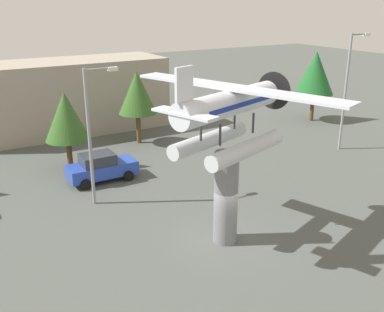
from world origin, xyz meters
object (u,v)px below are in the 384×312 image
at_px(streetlight_secondary, 348,84).
at_px(tree_far_east, 315,73).
at_px(storefront_building, 69,96).
at_px(tree_east, 66,116).
at_px(tree_center_back, 137,93).
at_px(display_pedestal, 226,198).
at_px(streetlight_primary, 93,127).
at_px(floatplane_monument, 230,114).
at_px(car_mid_blue, 101,167).

distance_m(streetlight_secondary, tree_far_east, 8.25).
relative_size(storefront_building, tree_east, 3.10).
bearing_deg(tree_center_back, display_pedestal, -99.99).
distance_m(tree_center_back, tree_far_east, 16.62).
relative_size(streetlight_primary, tree_east, 1.44).
bearing_deg(streetlight_secondary, tree_far_east, 60.55).
height_order(streetlight_secondary, storefront_building, streetlight_secondary).
distance_m(streetlight_primary, tree_center_back, 10.96).
relative_size(floatplane_monument, tree_far_east, 1.62).
distance_m(floatplane_monument, storefront_building, 22.19).
bearing_deg(floatplane_monument, tree_east, 86.57).
relative_size(display_pedestal, storefront_building, 0.27).
bearing_deg(car_mid_blue, storefront_building, 81.92).
bearing_deg(storefront_building, tree_center_back, -60.73).
bearing_deg(streetlight_primary, display_pedestal, -62.15).
bearing_deg(streetlight_secondary, tree_east, 161.55).
distance_m(streetlight_primary, storefront_building, 15.38).
bearing_deg(tree_center_back, streetlight_primary, -126.20).
distance_m(display_pedestal, tree_east, 13.53).
relative_size(storefront_building, tree_center_back, 2.86).
relative_size(display_pedestal, streetlight_primary, 0.59).
bearing_deg(tree_far_east, tree_east, -177.63).
relative_size(floatplane_monument, streetlight_secondary, 1.21).
xyz_separation_m(display_pedestal, floatplane_monument, (0.12, 0.04, 3.85)).
xyz_separation_m(storefront_building, tree_center_back, (3.47, -6.18, 1.00)).
relative_size(display_pedestal, tree_center_back, 0.78).
height_order(car_mid_blue, streetlight_primary, streetlight_primary).
distance_m(display_pedestal, tree_center_back, 16.16).
bearing_deg(display_pedestal, car_mid_blue, 103.55).
bearing_deg(streetlight_primary, tree_far_east, 16.89).
xyz_separation_m(streetlight_primary, storefront_building, (3.01, 15.02, -1.38)).
bearing_deg(display_pedestal, streetlight_primary, 117.85).
relative_size(tree_center_back, tree_far_east, 0.89).
relative_size(streetlight_secondary, storefront_building, 0.53).
xyz_separation_m(storefront_building, tree_far_east, (19.97, -8.05, 1.41)).
bearing_deg(floatplane_monument, streetlight_secondary, 5.21).
xyz_separation_m(floatplane_monument, car_mid_blue, (-2.52, 9.89, -5.16)).
height_order(car_mid_blue, streetlight_secondary, streetlight_secondary).
height_order(floatplane_monument, storefront_building, floatplane_monument).
bearing_deg(streetlight_primary, floatplane_monument, -61.22).
height_order(tree_center_back, tree_far_east, tree_far_east).
distance_m(streetlight_secondary, storefront_building, 22.11).
xyz_separation_m(display_pedestal, streetlight_primary, (-3.69, 6.98, 2.14)).
bearing_deg(tree_far_east, car_mid_blue, -169.50).
height_order(streetlight_secondary, tree_east, streetlight_secondary).
distance_m(car_mid_blue, tree_east, 4.20).
xyz_separation_m(streetlight_primary, tree_far_east, (22.98, 6.98, 0.03)).
bearing_deg(tree_center_back, floatplane_monument, -99.58).
bearing_deg(display_pedestal, storefront_building, 91.77).
height_order(display_pedestal, car_mid_blue, display_pedestal).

